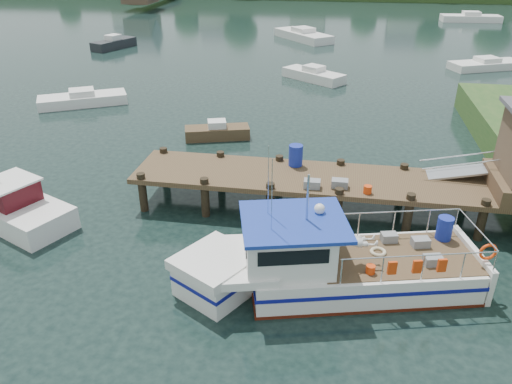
% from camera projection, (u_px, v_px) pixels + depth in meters
% --- Properties ---
extents(ground_plane, '(160.00, 160.00, 0.00)m').
position_uv_depth(ground_plane, '(287.00, 206.00, 20.01)').
color(ground_plane, black).
extents(dock, '(16.60, 3.00, 4.78)m').
position_uv_depth(dock, '(468.00, 166.00, 18.01)').
color(dock, '#4A3723').
rests_on(dock, ground).
extents(lobster_boat, '(9.50, 4.72, 4.58)m').
position_uv_depth(lobster_boat, '(325.00, 265.00, 15.01)').
color(lobster_boat, silver).
rests_on(lobster_boat, ground).
extents(work_boat, '(6.60, 4.25, 3.58)m').
position_uv_depth(work_boat, '(4.00, 203.00, 19.06)').
color(work_boat, silver).
rests_on(work_boat, ground).
extents(moored_rowboat, '(3.58, 2.11, 0.99)m').
position_uv_depth(moored_rowboat, '(217.00, 132.00, 26.56)').
color(moored_rowboat, '#4A3723').
rests_on(moored_rowboat, ground).
extents(moored_far, '(7.31, 2.87, 1.22)m').
position_uv_depth(moored_far, '(471.00, 18.00, 63.07)').
color(moored_far, silver).
rests_on(moored_far, ground).
extents(moored_a, '(5.61, 4.23, 0.99)m').
position_uv_depth(moored_a, '(83.00, 99.00, 31.89)').
color(moored_a, silver).
rests_on(moored_a, ground).
extents(moored_b, '(4.96, 4.25, 1.09)m').
position_uv_depth(moored_b, '(314.00, 75.00, 37.32)').
color(moored_b, silver).
rests_on(moored_b, ground).
extents(moored_c, '(6.31, 4.32, 0.95)m').
position_uv_depth(moored_c, '(486.00, 65.00, 40.52)').
color(moored_c, silver).
rests_on(moored_c, ground).
extents(moored_d, '(6.65, 7.22, 1.25)m').
position_uv_depth(moored_d, '(303.00, 35.00, 51.94)').
color(moored_d, silver).
rests_on(moored_d, ground).
extents(moored_e, '(3.18, 4.84, 1.27)m').
position_uv_depth(moored_e, '(114.00, 43.00, 47.96)').
color(moored_e, black).
rests_on(moored_e, ground).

